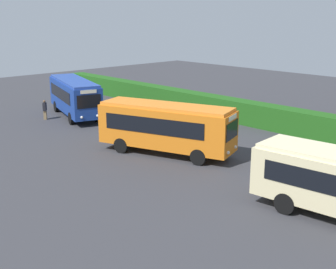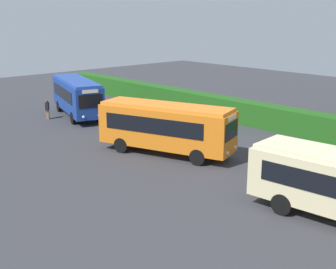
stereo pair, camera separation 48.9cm
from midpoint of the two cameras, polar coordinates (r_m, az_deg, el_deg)
The scene contains 7 objects.
ground_plane at distance 30.00m, azimuth 0.82°, elevation -2.15°, with size 84.06×84.06×0.00m, color #38383D.
bus_blue at distance 40.63m, azimuth -11.05°, elevation 4.87°, with size 9.14×4.89×3.27m.
bus_orange at distance 28.98m, azimuth 0.25°, elevation 1.09°, with size 9.14×5.26×3.27m.
person_left at distance 40.30m, azimuth -14.62°, elevation 3.13°, with size 0.53×0.51×1.68m.
person_center at distance 41.96m, azimuth -8.38°, elevation 4.08°, with size 0.38×0.50×1.88m.
hedge_row at distance 37.11m, azimuth 12.14°, elevation 2.35°, with size 54.03×1.57×1.85m, color #215919.
traffic_cone at distance 29.23m, azimuth 16.80°, elevation -2.66°, with size 0.36×0.36×0.60m, color orange.
Camera 2 is at (21.02, -19.48, 8.88)m, focal length 48.41 mm.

